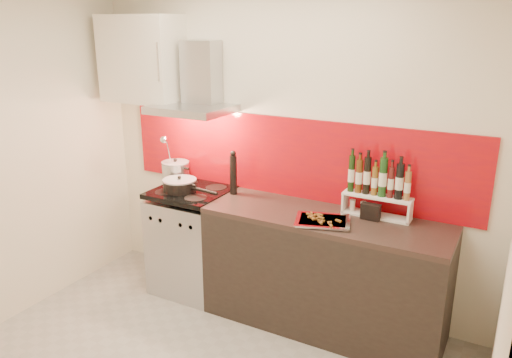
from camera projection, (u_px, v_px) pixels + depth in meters
The scene contains 14 objects.
back_wall at pixel (283, 146), 3.98m from camera, with size 3.40×0.02×2.60m, color silver.
right_wall at pixel (510, 265), 2.03m from camera, with size 0.02×2.80×2.60m, color silver.
backsplash at pixel (288, 157), 3.97m from camera, with size 3.00×0.02×0.64m, color maroon.
range_stove at pixel (193, 241), 4.30m from camera, with size 0.60×0.60×0.91m.
counter at pixel (324, 272), 3.75m from camera, with size 1.80×0.60×0.90m.
range_hood at pixel (197, 87), 4.03m from camera, with size 0.62×0.50×0.61m.
upper_cabinet at pixel (142, 59), 4.21m from camera, with size 0.70×0.35×0.72m, color white.
stock_pot at pixel (176, 171), 4.37m from camera, with size 0.24×0.24×0.21m.
saute_pan at pixel (180, 185), 4.13m from camera, with size 0.54×0.28×0.13m.
utensil_jar at pixel (169, 170), 4.31m from camera, with size 0.09×0.14×0.44m.
pepper_mill at pixel (233, 173), 4.04m from camera, with size 0.06×0.06×0.37m.
step_shelf at pixel (377, 189), 3.56m from camera, with size 0.49×0.13×0.44m.
caddy_box at pixel (371, 212), 3.54m from camera, with size 0.14×0.06×0.12m, color black.
baking_tray at pixel (323, 221), 3.50m from camera, with size 0.45×0.40×0.03m.
Camera 1 is at (1.67, -2.10, 2.24)m, focal length 35.00 mm.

